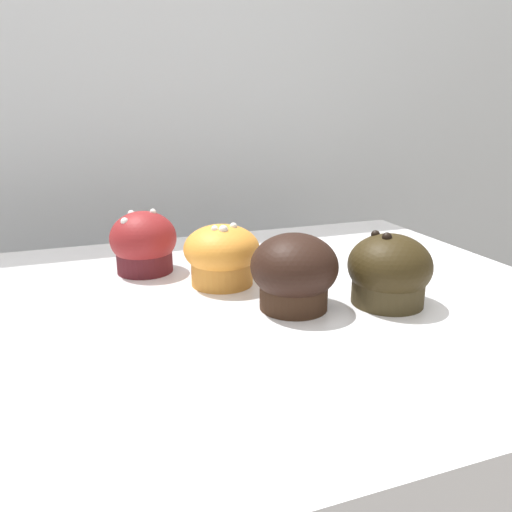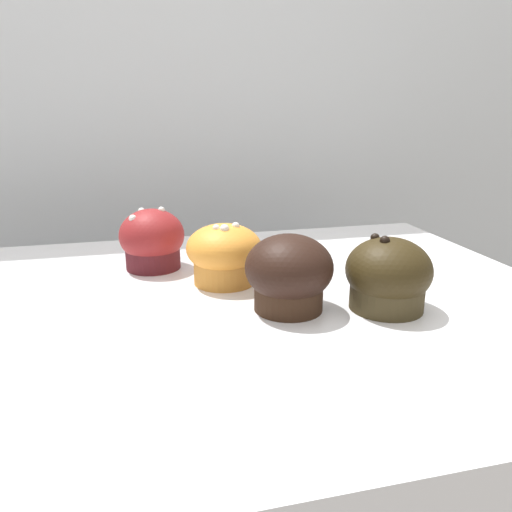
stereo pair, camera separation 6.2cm
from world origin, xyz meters
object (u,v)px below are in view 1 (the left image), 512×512
Objects in this scene: muffin_back_right at (222,255)px; muffin_front_left at (389,272)px; muffin_front_center at (145,243)px; muffin_back_left at (294,272)px.

muffin_front_left is at bearing -38.53° from muffin_back_right.
muffin_front_center is 0.33m from muffin_front_left.
muffin_back_left is 0.11m from muffin_front_left.
muffin_front_left is (0.25, -0.22, -0.00)m from muffin_front_center.
muffin_front_left is at bearing -40.98° from muffin_front_center.
muffin_back_right is at bearing -45.22° from muffin_front_center.
muffin_front_center is at bearing 139.02° from muffin_front_left.
muffin_back_right is at bearing 117.12° from muffin_back_left.
muffin_front_left is (0.11, -0.02, -0.00)m from muffin_back_left.
muffin_front_center reaches higher than muffin_back_right.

